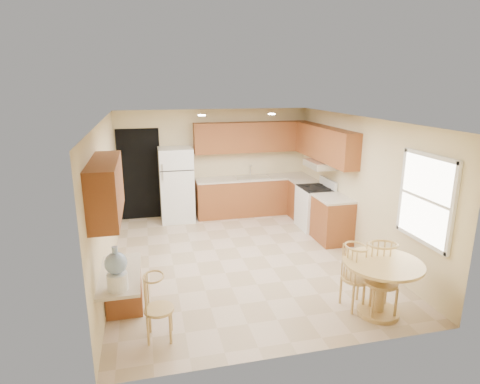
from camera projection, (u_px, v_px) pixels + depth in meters
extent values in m
plane|color=#C5AA8F|center=(242.00, 258.00, 7.29)|extent=(5.50, 5.50, 0.00)
cube|color=white|center=(242.00, 119.00, 6.63)|extent=(4.50, 5.50, 0.02)
cube|color=beige|center=(215.00, 162.00, 9.54)|extent=(4.50, 0.02, 2.50)
cube|color=beige|center=(302.00, 256.00, 4.38)|extent=(4.50, 0.02, 2.50)
cube|color=beige|center=(107.00, 201.00, 6.46)|extent=(0.02, 5.50, 2.50)
cube|color=beige|center=(359.00, 185.00, 7.47)|extent=(0.02, 5.50, 2.50)
cube|color=black|center=(140.00, 175.00, 9.19)|extent=(0.90, 0.02, 2.10)
cube|color=brown|center=(253.00, 196.00, 9.67)|extent=(2.75, 0.60, 0.87)
cube|color=beige|center=(253.00, 178.00, 9.55)|extent=(2.75, 0.63, 0.04)
cube|color=brown|center=(304.00, 200.00, 9.35)|extent=(0.60, 0.59, 0.87)
cube|color=beige|center=(305.00, 181.00, 9.23)|extent=(0.63, 0.59, 0.04)
cube|color=brown|center=(332.00, 220.00, 7.99)|extent=(0.60, 0.80, 0.87)
cube|color=beige|center=(334.00, 198.00, 7.87)|extent=(0.63, 0.80, 0.04)
cube|color=brown|center=(252.00, 137.00, 9.43)|extent=(2.75, 0.33, 0.70)
cube|color=brown|center=(325.00, 144.00, 8.41)|extent=(0.33, 2.42, 0.70)
cube|color=brown|center=(106.00, 189.00, 4.84)|extent=(0.33, 1.40, 0.70)
cube|color=silver|center=(252.00, 177.00, 9.54)|extent=(0.78, 0.44, 0.01)
cube|color=silver|center=(321.00, 164.00, 8.47)|extent=(0.50, 0.76, 0.14)
cube|color=brown|center=(124.00, 288.00, 5.51)|extent=(0.48, 0.42, 0.72)
cube|color=beige|center=(120.00, 275.00, 5.05)|extent=(0.50, 1.20, 0.04)
cube|color=white|center=(426.00, 199.00, 5.66)|extent=(0.05, 1.00, 1.20)
cube|color=white|center=(431.00, 156.00, 5.49)|extent=(0.05, 1.10, 0.06)
cube|color=white|center=(420.00, 240.00, 5.82)|extent=(0.05, 1.10, 0.06)
cube|color=white|center=(453.00, 210.00, 5.16)|extent=(0.05, 0.06, 1.28)
cube|color=white|center=(403.00, 190.00, 6.16)|extent=(0.05, 0.06, 1.28)
cylinder|color=white|center=(202.00, 115.00, 7.65)|extent=(0.14, 0.14, 0.02)
cylinder|color=white|center=(272.00, 114.00, 7.96)|extent=(0.14, 0.14, 0.02)
cube|color=white|center=(177.00, 185.00, 9.11)|extent=(0.74, 0.69, 1.69)
cube|color=black|center=(177.00, 171.00, 8.67)|extent=(0.73, 0.01, 0.02)
cube|color=silver|center=(163.00, 176.00, 8.62)|extent=(0.03, 0.03, 0.18)
cube|color=silver|center=(162.00, 167.00, 8.57)|extent=(0.03, 0.03, 0.14)
cube|color=white|center=(315.00, 208.00, 8.71)|extent=(0.65, 0.76, 0.90)
cube|color=black|center=(316.00, 188.00, 8.59)|extent=(0.64, 0.75, 0.02)
cube|color=white|center=(328.00, 183.00, 8.63)|extent=(0.06, 0.76, 0.18)
cylinder|color=tan|center=(378.00, 312.00, 5.53)|extent=(0.57, 0.57, 0.06)
cylinder|color=tan|center=(380.00, 289.00, 5.44)|extent=(0.14, 0.14, 0.70)
cylinder|color=tan|center=(383.00, 263.00, 5.34)|extent=(1.06, 1.06, 0.04)
cylinder|color=tan|center=(357.00, 278.00, 5.60)|extent=(0.41, 0.41, 0.04)
cylinder|color=tan|center=(341.00, 289.00, 5.77)|extent=(0.04, 0.04, 0.44)
cylinder|color=tan|center=(360.00, 286.00, 5.83)|extent=(0.04, 0.04, 0.44)
cylinder|color=tan|center=(351.00, 299.00, 5.49)|extent=(0.04, 0.04, 0.44)
cylinder|color=tan|center=(370.00, 297.00, 5.56)|extent=(0.04, 0.04, 0.44)
cylinder|color=tan|center=(381.00, 282.00, 5.42)|extent=(0.45, 0.45, 0.04)
cylinder|color=tan|center=(363.00, 294.00, 5.59)|extent=(0.04, 0.04, 0.48)
cylinder|color=tan|center=(383.00, 291.00, 5.66)|extent=(0.04, 0.04, 0.48)
cylinder|color=tan|center=(375.00, 306.00, 5.29)|extent=(0.04, 0.04, 0.48)
cylinder|color=tan|center=(397.00, 303.00, 5.37)|extent=(0.04, 0.04, 0.48)
cylinder|color=tan|center=(159.00, 309.00, 4.92)|extent=(0.37, 0.37, 0.04)
cylinder|color=tan|center=(149.00, 319.00, 5.06)|extent=(0.03, 0.03, 0.40)
cylinder|color=tan|center=(170.00, 316.00, 5.12)|extent=(0.03, 0.03, 0.40)
cylinder|color=tan|center=(149.00, 331.00, 4.81)|extent=(0.03, 0.03, 0.40)
cylinder|color=tan|center=(171.00, 328.00, 4.87)|extent=(0.03, 0.03, 0.40)
cylinder|color=white|center=(117.00, 281.00, 4.63)|extent=(0.24, 0.24, 0.20)
sphere|color=#89A9D4|center=(116.00, 263.00, 4.56)|extent=(0.26, 0.26, 0.26)
cylinder|color=#89A9D4|center=(115.00, 250.00, 4.52)|extent=(0.06, 0.06, 0.07)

